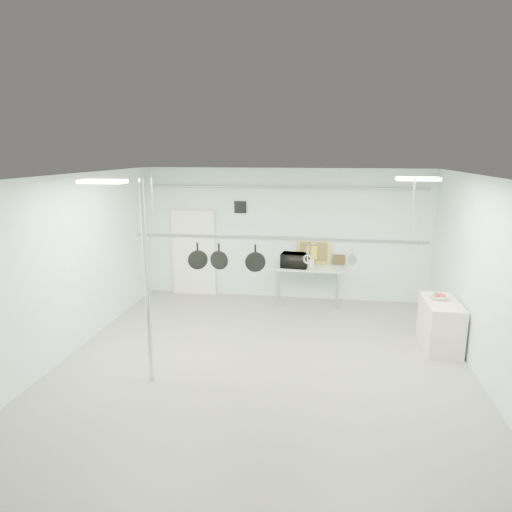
% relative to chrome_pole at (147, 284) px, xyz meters
% --- Properties ---
extents(floor, '(8.00, 8.00, 0.00)m').
position_rel_chrome_pole_xyz_m(floor, '(1.70, 0.60, -1.60)').
color(floor, gray).
rests_on(floor, ground).
extents(ceiling, '(7.00, 8.00, 0.02)m').
position_rel_chrome_pole_xyz_m(ceiling, '(1.70, 0.60, 1.59)').
color(ceiling, silver).
rests_on(ceiling, back_wall).
extents(back_wall, '(7.00, 0.02, 3.20)m').
position_rel_chrome_pole_xyz_m(back_wall, '(1.70, 4.59, 0.00)').
color(back_wall, silver).
rests_on(back_wall, floor).
extents(right_wall, '(0.02, 8.00, 3.20)m').
position_rel_chrome_pole_xyz_m(right_wall, '(5.19, 0.60, 0.00)').
color(right_wall, silver).
rests_on(right_wall, floor).
extents(door, '(1.10, 0.10, 2.20)m').
position_rel_chrome_pole_xyz_m(door, '(-0.60, 4.54, -0.55)').
color(door, silver).
rests_on(door, floor).
extents(wall_vent, '(0.30, 0.04, 0.30)m').
position_rel_chrome_pole_xyz_m(wall_vent, '(0.60, 4.57, 0.65)').
color(wall_vent, black).
rests_on(wall_vent, back_wall).
extents(conduit_pipe, '(6.60, 0.07, 0.07)m').
position_rel_chrome_pole_xyz_m(conduit_pipe, '(1.70, 4.50, 1.15)').
color(conduit_pipe, gray).
rests_on(conduit_pipe, back_wall).
extents(chrome_pole, '(0.08, 0.08, 3.20)m').
position_rel_chrome_pole_xyz_m(chrome_pole, '(0.00, 0.00, 0.00)').
color(chrome_pole, silver).
rests_on(chrome_pole, floor).
extents(prep_table, '(1.60, 0.70, 0.91)m').
position_rel_chrome_pole_xyz_m(prep_table, '(2.30, 4.20, -0.77)').
color(prep_table, '#9DB9AC').
rests_on(prep_table, floor).
extents(side_cabinet, '(0.60, 1.20, 0.90)m').
position_rel_chrome_pole_xyz_m(side_cabinet, '(4.85, 2.00, -1.15)').
color(side_cabinet, beige).
rests_on(side_cabinet, floor).
extents(pot_rack, '(4.80, 0.06, 1.00)m').
position_rel_chrome_pole_xyz_m(pot_rack, '(1.90, 0.90, 0.63)').
color(pot_rack, '#B7B7BC').
rests_on(pot_rack, ceiling).
extents(light_panel_left, '(0.65, 0.30, 0.05)m').
position_rel_chrome_pole_xyz_m(light_panel_left, '(-0.50, -0.20, 1.56)').
color(light_panel_left, white).
rests_on(light_panel_left, ceiling).
extents(light_panel_right, '(0.65, 0.30, 0.05)m').
position_rel_chrome_pole_xyz_m(light_panel_right, '(4.10, 1.20, 1.56)').
color(light_panel_right, white).
rests_on(light_panel_right, ceiling).
extents(microwave, '(0.67, 0.50, 0.34)m').
position_rel_chrome_pole_xyz_m(microwave, '(1.99, 4.07, -0.52)').
color(microwave, black).
rests_on(microwave, prep_table).
extents(coffee_canister, '(0.21, 0.21, 0.22)m').
position_rel_chrome_pole_xyz_m(coffee_canister, '(2.35, 4.14, -0.59)').
color(coffee_canister, silver).
rests_on(coffee_canister, prep_table).
extents(painting_large, '(0.78, 0.15, 0.58)m').
position_rel_chrome_pole_xyz_m(painting_large, '(2.42, 4.50, -0.41)').
color(painting_large, gold).
rests_on(painting_large, prep_table).
extents(painting_small, '(0.30, 0.10, 0.25)m').
position_rel_chrome_pole_xyz_m(painting_small, '(3.03, 4.50, -0.57)').
color(painting_small, '#352512').
rests_on(painting_small, prep_table).
extents(fruit_bowl, '(0.36, 0.36, 0.09)m').
position_rel_chrome_pole_xyz_m(fruit_bowl, '(4.81, 2.13, -0.66)').
color(fruit_bowl, white).
rests_on(fruit_bowl, side_cabinet).
extents(skillet_left, '(0.34, 0.18, 0.44)m').
position_rel_chrome_pole_xyz_m(skillet_left, '(0.56, 0.90, 0.26)').
color(skillet_left, black).
rests_on(skillet_left, pot_rack).
extents(skillet_mid, '(0.33, 0.11, 0.45)m').
position_rel_chrome_pole_xyz_m(skillet_mid, '(0.93, 0.90, 0.26)').
color(skillet_mid, black).
rests_on(skillet_mid, pot_rack).
extents(skillet_right, '(0.35, 0.13, 0.47)m').
position_rel_chrome_pole_xyz_m(skillet_right, '(1.55, 0.90, 0.25)').
color(skillet_right, black).
rests_on(skillet_right, pot_rack).
extents(whisk, '(0.18, 0.18, 0.30)m').
position_rel_chrome_pole_xyz_m(whisk, '(2.41, 0.90, 0.34)').
color(whisk, '#A3A4A8').
rests_on(whisk, pot_rack).
extents(grater, '(0.09, 0.05, 0.23)m').
position_rel_chrome_pole_xyz_m(grater, '(2.51, 0.90, 0.37)').
color(grater, yellow).
rests_on(grater, pot_rack).
extents(saucepan, '(0.17, 0.12, 0.29)m').
position_rel_chrome_pole_xyz_m(saucepan, '(3.12, 0.90, 0.34)').
color(saucepan, silver).
rests_on(saucepan, pot_rack).
extents(fruit_cluster, '(0.24, 0.24, 0.09)m').
position_rel_chrome_pole_xyz_m(fruit_cluster, '(4.81, 2.13, -0.62)').
color(fruit_cluster, maroon).
rests_on(fruit_cluster, fruit_bowl).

